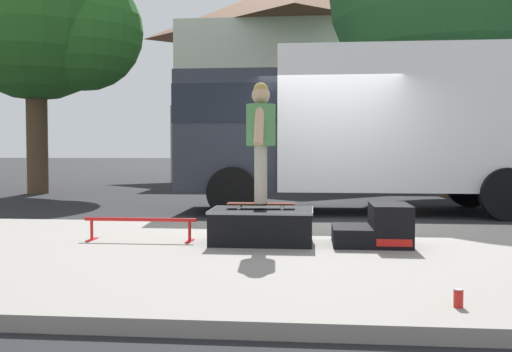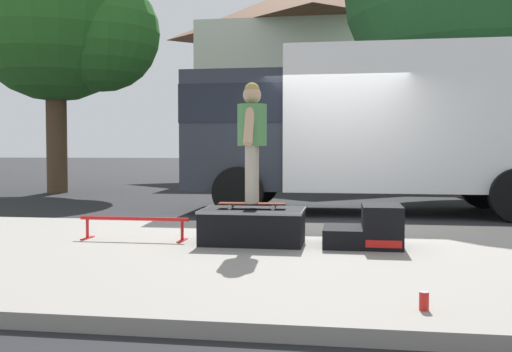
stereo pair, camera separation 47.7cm
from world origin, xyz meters
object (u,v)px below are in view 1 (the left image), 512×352
Objects in this scene: skateboard at (261,204)px; box_truck at (360,124)px; soda_can at (458,298)px; street_tree_main at (45,15)px; skater_kid at (261,132)px; grind_rail at (140,224)px; skate_box at (262,225)px; kicker_ramp at (378,228)px.

skateboard is 0.11× the size of box_truck.
skateboard is at bearing -108.08° from box_truck.
street_tree_main reaches higher than soda_can.
skateboard is at bearing 121.58° from soda_can.
grind_rail is at bearing 179.18° from skater_kid.
box_truck is (1.50, 4.66, 1.37)m from skate_box.
grind_rail is at bearing 178.30° from skate_box.
box_truck is at bearing 87.85° from kicker_ramp.
skater_kid is at bearing 122.86° from skate_box.
street_tree_main is at bearing 133.03° from kicker_ramp.
box_truck is at bearing 71.92° from skater_kid.
skateboard is 0.57× the size of skater_kid.
box_truck reaches higher than skateboard.
skater_kid reaches higher than skateboard.
skate_box is 1.36× the size of kicker_ramp.
grind_rail is 0.97× the size of skater_kid.
street_tree_main is at bearing 127.88° from skater_kid.
grind_rail is 10.87m from street_tree_main.
skateboard is at bearing 122.86° from skate_box.
skater_kid is at bearing 121.58° from soda_can.
grind_rail is at bearing 179.10° from kicker_ramp.
box_truck is at bearing 57.36° from grind_rail.
kicker_ramp is 12.46m from street_tree_main.
box_truck is (1.51, 4.63, 1.13)m from skateboard.
kicker_ramp is 1.10× the size of skateboard.
skateboard is at bearing 179.01° from kicker_ramp.
grind_rail is 5.65m from box_truck.
box_truck reaches higher than skater_kid.
skater_kid is 4.88m from box_truck.
skateboard is at bearing -75.96° from skater_kid.
kicker_ramp reaches higher than grind_rail.
soda_can is 14.53m from street_tree_main.
grind_rail is 0.18× the size of street_tree_main.
soda_can is (0.26, -2.57, -0.13)m from kicker_ramp.
box_truck reaches higher than skate_box.
box_truck reaches higher than grind_rail.
soda_can is (1.58, -2.57, -0.15)m from skate_box.
skateboard reaches higher than soda_can.
street_tree_main is at bearing 127.88° from skateboard.
street_tree_main reaches higher than kicker_ramp.
grind_rail is at bearing 179.18° from skateboard.
street_tree_main is (-7.93, 8.49, 4.52)m from kicker_ramp.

